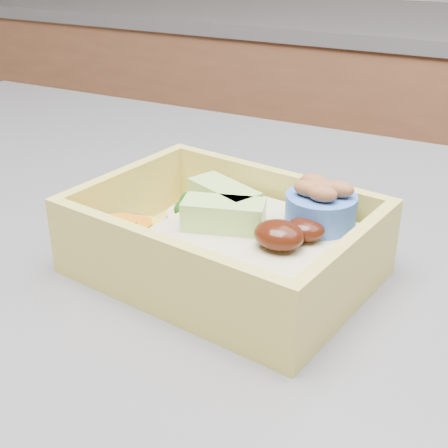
% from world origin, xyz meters
% --- Properties ---
extents(bento_box, '(0.21, 0.16, 0.07)m').
position_xyz_m(bento_box, '(-0.07, -0.02, 0.94)').
color(bento_box, '#D2C356').
rests_on(bento_box, island).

